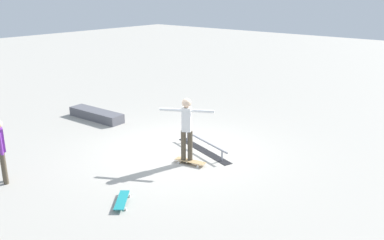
# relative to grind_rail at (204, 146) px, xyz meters

# --- Properties ---
(ground_plane) EXTENTS (60.00, 60.00, 0.00)m
(ground_plane) POSITION_rel_grind_rail_xyz_m (0.53, 0.53, -0.13)
(ground_plane) COLOR #ADA89E
(grind_rail) EXTENTS (2.18, 0.90, 0.31)m
(grind_rail) POSITION_rel_grind_rail_xyz_m (0.00, 0.00, 0.00)
(grind_rail) COLOR black
(grind_rail) RESTS_ON ground_plane
(skate_ledge) EXTENTS (2.18, 0.65, 0.30)m
(skate_ledge) POSITION_rel_grind_rail_xyz_m (4.53, 0.08, 0.02)
(skate_ledge) COLOR #595960
(skate_ledge) RESTS_ON ground_plane
(skater_main) EXTENTS (1.21, 0.74, 1.68)m
(skater_main) POSITION_rel_grind_rail_xyz_m (-0.16, 0.90, 0.84)
(skater_main) COLOR brown
(skater_main) RESTS_ON ground_plane
(skateboard_main) EXTENTS (0.82, 0.37, 0.09)m
(skateboard_main) POSITION_rel_grind_rail_xyz_m (-0.28, 0.90, -0.06)
(skateboard_main) COLOR tan
(skateboard_main) RESTS_ON ground_plane
(bystander_purple_shirt) EXTENTS (0.34, 0.23, 1.49)m
(bystander_purple_shirt) POSITION_rel_grind_rail_xyz_m (2.27, 4.36, 0.71)
(bystander_purple_shirt) COLOR brown
(bystander_purple_shirt) RESTS_ON ground_plane
(loose_skateboard_teal) EXTENTS (0.66, 0.74, 0.09)m
(loose_skateboard_teal) POSITION_rel_grind_rail_xyz_m (-0.47, 3.31, -0.06)
(loose_skateboard_teal) COLOR teal
(loose_skateboard_teal) RESTS_ON ground_plane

